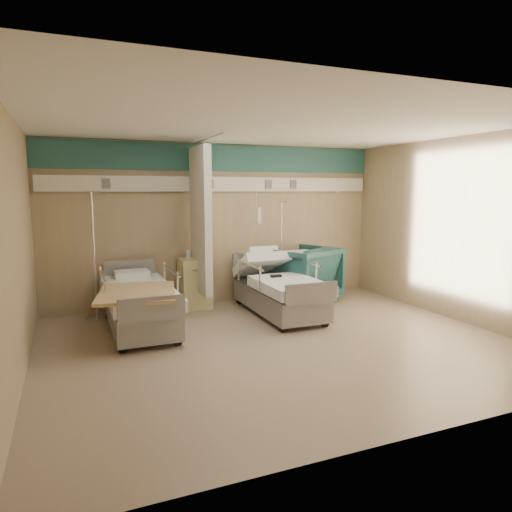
# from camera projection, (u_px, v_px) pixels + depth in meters

# --- Properties ---
(ground) EXTENTS (6.00, 5.00, 0.00)m
(ground) POSITION_uv_depth(u_px,v_px,m) (279.00, 343.00, 5.99)
(ground) COLOR #9E866D
(ground) RESTS_ON ground
(room_walls) EXTENTS (6.04, 5.04, 2.82)m
(room_walls) POSITION_uv_depth(u_px,v_px,m) (270.00, 201.00, 5.95)
(room_walls) COLOR tan
(room_walls) RESTS_ON ground
(bed_right) EXTENTS (1.00, 2.16, 0.63)m
(bed_right) POSITION_uv_depth(u_px,v_px,m) (279.00, 295.00, 7.36)
(bed_right) COLOR white
(bed_right) RESTS_ON ground
(bed_left) EXTENTS (1.00, 2.16, 0.63)m
(bed_left) POSITION_uv_depth(u_px,v_px,m) (140.00, 308.00, 6.54)
(bed_left) COLOR white
(bed_left) RESTS_ON ground
(bedside_cabinet) EXTENTS (0.50, 0.48, 0.85)m
(bedside_cabinet) POSITION_uv_depth(u_px,v_px,m) (195.00, 284.00, 7.74)
(bedside_cabinet) COLOR #D7CE86
(bedside_cabinet) RESTS_ON ground
(visitor_armchair) EXTENTS (1.42, 1.44, 1.01)m
(visitor_armchair) POSITION_uv_depth(u_px,v_px,m) (302.00, 274.00, 8.16)
(visitor_armchair) COLOR #1E4A4B
(visitor_armchair) RESTS_ON ground
(waffle_blanket) EXTENTS (0.76, 0.71, 0.07)m
(waffle_blanket) POSITION_uv_depth(u_px,v_px,m) (304.00, 244.00, 8.10)
(waffle_blanket) COLOR white
(waffle_blanket) RESTS_ON visitor_armchair
(iv_stand_right) EXTENTS (0.32, 0.32, 1.79)m
(iv_stand_right) POSITION_uv_depth(u_px,v_px,m) (281.00, 279.00, 8.43)
(iv_stand_right) COLOR silver
(iv_stand_right) RESTS_ON ground
(iv_stand_left) EXTENTS (0.36, 0.36, 1.99)m
(iv_stand_left) POSITION_uv_depth(u_px,v_px,m) (96.00, 293.00, 7.08)
(iv_stand_left) COLOR silver
(iv_stand_left) RESTS_ON ground
(call_remote) EXTENTS (0.18, 0.09, 0.04)m
(call_remote) POSITION_uv_depth(u_px,v_px,m) (276.00, 276.00, 7.22)
(call_remote) COLOR black
(call_remote) RESTS_ON bed_right
(tan_blanket) EXTENTS (1.19, 1.39, 0.04)m
(tan_blanket) POSITION_uv_depth(u_px,v_px,m) (137.00, 293.00, 6.03)
(tan_blanket) COLOR tan
(tan_blanket) RESTS_ON bed_left
(toiletry_bag) EXTENTS (0.27, 0.21, 0.13)m
(toiletry_bag) POSITION_uv_depth(u_px,v_px,m) (203.00, 255.00, 7.67)
(toiletry_bag) COLOR black
(toiletry_bag) RESTS_ON bedside_cabinet
(white_cup) EXTENTS (0.10, 0.10, 0.14)m
(white_cup) POSITION_uv_depth(u_px,v_px,m) (189.00, 254.00, 7.76)
(white_cup) COLOR white
(white_cup) RESTS_ON bedside_cabinet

